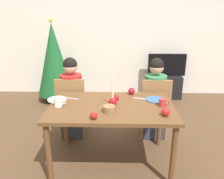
# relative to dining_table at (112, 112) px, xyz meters

# --- Properties ---
(ground_plane) EXTENTS (7.68, 7.68, 0.00)m
(ground_plane) POSITION_rel_dining_table_xyz_m (0.00, 0.00, -0.67)
(ground_plane) COLOR brown
(back_wall) EXTENTS (6.40, 0.10, 2.60)m
(back_wall) POSITION_rel_dining_table_xyz_m (0.00, 2.60, 0.63)
(back_wall) COLOR silver
(back_wall) RESTS_ON ground
(dining_table) EXTENTS (1.40, 0.90, 0.75)m
(dining_table) POSITION_rel_dining_table_xyz_m (0.00, 0.00, 0.00)
(dining_table) COLOR brown
(dining_table) RESTS_ON ground
(chair_left) EXTENTS (0.40, 0.40, 0.90)m
(chair_left) POSITION_rel_dining_table_xyz_m (-0.58, 0.61, -0.15)
(chair_left) COLOR olive
(chair_left) RESTS_ON ground
(chair_right) EXTENTS (0.40, 0.40, 0.90)m
(chair_right) POSITION_rel_dining_table_xyz_m (0.59, 0.61, -0.15)
(chair_right) COLOR olive
(chair_right) RESTS_ON ground
(person_left_child) EXTENTS (0.30, 0.30, 1.17)m
(person_left_child) POSITION_rel_dining_table_xyz_m (-0.58, 0.64, -0.10)
(person_left_child) COLOR #33384C
(person_left_child) RESTS_ON ground
(person_right_child) EXTENTS (0.30, 0.30, 1.17)m
(person_right_child) POSITION_rel_dining_table_xyz_m (0.59, 0.64, -0.10)
(person_right_child) COLOR #33384C
(person_right_child) RESTS_ON ground
(tv_stand) EXTENTS (0.64, 0.40, 0.48)m
(tv_stand) POSITION_rel_dining_table_xyz_m (1.10, 2.30, -0.43)
(tv_stand) COLOR black
(tv_stand) RESTS_ON ground
(tv) EXTENTS (0.79, 0.05, 0.46)m
(tv) POSITION_rel_dining_table_xyz_m (1.10, 2.30, 0.04)
(tv) COLOR black
(tv) RESTS_ON tv_stand
(christmas_tree) EXTENTS (0.72, 0.72, 1.65)m
(christmas_tree) POSITION_rel_dining_table_xyz_m (-1.21, 2.07, 0.19)
(christmas_tree) COLOR brown
(christmas_tree) RESTS_ON ground
(candle_centerpiece) EXTENTS (0.09, 0.09, 0.32)m
(candle_centerpiece) POSITION_rel_dining_table_xyz_m (0.01, -0.00, 0.15)
(candle_centerpiece) COLOR red
(candle_centerpiece) RESTS_ON dining_table
(plate_left) EXTENTS (0.22, 0.22, 0.01)m
(plate_left) POSITION_rel_dining_table_xyz_m (-0.66, 0.15, 0.09)
(plate_left) COLOR silver
(plate_left) RESTS_ON dining_table
(plate_right) EXTENTS (0.23, 0.23, 0.01)m
(plate_right) POSITION_rel_dining_table_xyz_m (0.52, 0.17, 0.09)
(plate_right) COLOR teal
(plate_right) RESTS_ON dining_table
(mug_left) EXTENTS (0.14, 0.09, 0.10)m
(mug_left) POSITION_rel_dining_table_xyz_m (-0.59, -0.04, 0.14)
(mug_left) COLOR white
(mug_left) RESTS_ON dining_table
(mug_right) EXTENTS (0.12, 0.08, 0.09)m
(mug_right) POSITION_rel_dining_table_xyz_m (0.57, -0.02, 0.13)
(mug_right) COLOR #B72D2D
(mug_right) RESTS_ON dining_table
(fork_left) EXTENTS (0.18, 0.07, 0.01)m
(fork_left) POSITION_rel_dining_table_xyz_m (-0.50, 0.19, 0.09)
(fork_left) COLOR silver
(fork_left) RESTS_ON dining_table
(fork_right) EXTENTS (0.18, 0.06, 0.01)m
(fork_right) POSITION_rel_dining_table_xyz_m (0.35, 0.21, 0.09)
(fork_right) COLOR silver
(fork_right) RESTS_ON dining_table
(bowl_walnuts) EXTENTS (0.13, 0.13, 0.07)m
(bowl_walnuts) POSITION_rel_dining_table_xyz_m (-0.02, -0.18, 0.12)
(bowl_walnuts) COLOR olive
(bowl_walnuts) RESTS_ON dining_table
(apple_near_candle) EXTENTS (0.08, 0.08, 0.08)m
(apple_near_candle) POSITION_rel_dining_table_xyz_m (-0.17, -0.35, 0.12)
(apple_near_candle) COLOR #B01E16
(apple_near_candle) RESTS_ON dining_table
(apple_by_left_plate) EXTENTS (0.09, 0.09, 0.09)m
(apple_by_left_plate) POSITION_rel_dining_table_xyz_m (0.25, 0.37, 0.13)
(apple_by_left_plate) COLOR red
(apple_by_left_plate) RESTS_ON dining_table
(apple_by_right_mug) EXTENTS (0.09, 0.09, 0.09)m
(apple_by_right_mug) POSITION_rel_dining_table_xyz_m (0.55, -0.27, 0.13)
(apple_by_right_mug) COLOR #AC1D1B
(apple_by_right_mug) RESTS_ON dining_table
(apple_far_edge) EXTENTS (0.08, 0.08, 0.08)m
(apple_far_edge) POSITION_rel_dining_table_xyz_m (0.05, 0.15, 0.12)
(apple_far_edge) COLOR red
(apple_far_edge) RESTS_ON dining_table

